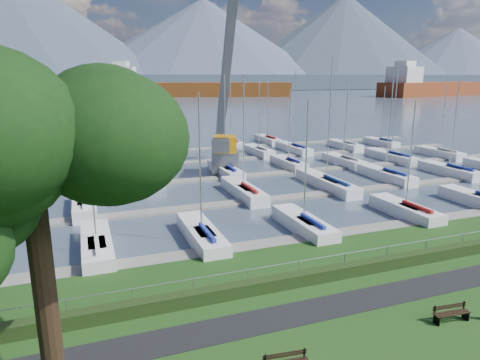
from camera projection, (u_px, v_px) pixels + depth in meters
name	position (u px, v px, depth m)	size (l,w,h in m)	color
path	(344.00, 304.00, 21.52)	(160.00, 2.00, 0.04)	black
water	(99.00, 95.00, 261.06)	(800.00, 540.00, 0.20)	#445364
hedge	(317.00, 276.00, 23.81)	(80.00, 0.70, 0.70)	#1E3011
fence	(314.00, 259.00, 23.97)	(0.04, 0.04, 80.00)	gray
foothill	(94.00, 83.00, 323.26)	(900.00, 80.00, 12.00)	#3F4C5C
mountains	(96.00, 35.00, 384.03)	(1190.00, 360.00, 115.00)	#455765
docks	(197.00, 180.00, 47.98)	(90.00, 41.60, 0.25)	slate
bench_right	(451.00, 313.00, 19.93)	(1.83, 0.60, 0.85)	black
tree	(7.00, 152.00, 11.57)	(8.45, 8.49, 12.38)	black
crane	(225.00, 126.00, 51.57)	(5.43, 13.47, 22.35)	slate
cargo_ship_mid	(184.00, 90.00, 240.68)	(110.65, 51.51, 21.50)	brown
cargo_ship_east	(428.00, 89.00, 247.93)	(77.49, 33.40, 21.50)	maroon
sailboat_fleet	(179.00, 129.00, 47.70)	(75.80, 49.75, 13.52)	#A51716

